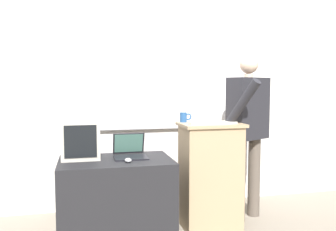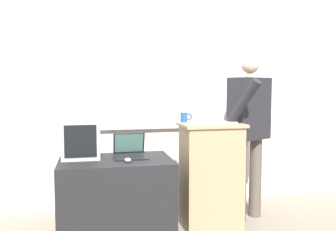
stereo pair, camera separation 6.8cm
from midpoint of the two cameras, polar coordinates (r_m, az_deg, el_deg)
The scene contains 9 objects.
back_wall at distance 4.20m, azimuth -1.14°, elevation 3.48°, with size 6.40×0.17×2.61m.
lectern_podium at distance 3.58m, azimuth 6.25°, elevation -9.51°, with size 0.60×0.44×1.04m.
side_desk at distance 3.38m, azimuth -8.88°, elevation -13.13°, with size 1.01×0.66×0.74m.
person_presenter at distance 3.79m, azimuth 12.21°, elevation -1.36°, with size 0.63×0.71×1.73m.
laptop at distance 3.38m, azimuth -6.73°, elevation -5.59°, with size 0.31×0.32×0.22m.
wireless_keyboard at distance 3.44m, azimuth 6.60°, elevation -1.16°, with size 0.46×0.13×0.02m.
computer_mouse_by_laptop at distance 3.16m, azimuth -7.04°, elevation -7.13°, with size 0.06×0.10×0.03m.
crt_monitor at distance 3.38m, azimuth -14.40°, elevation -3.61°, with size 0.34×0.35×0.36m.
coffee_mug at distance 3.56m, azimuth 2.03°, elevation -0.28°, with size 0.12×0.07×0.10m.
Camera 1 is at (-0.93, -2.74, 1.41)m, focal length 38.00 mm.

